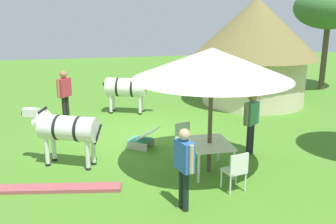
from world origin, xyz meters
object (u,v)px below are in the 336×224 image
(patio_chair_near_hut, at_px, (184,137))
(zebra_nearest_camera, at_px, (127,88))
(patio_chair_near_lawn, at_px, (236,169))
(standing_watcher, at_px, (64,91))
(patio_dining_table, at_px, (209,146))
(zebra_by_umbrella, at_px, (67,129))
(guest_beside_umbrella, at_px, (184,162))
(thatched_hut, at_px, (255,46))
(striped_lounge_chair, at_px, (143,139))
(acacia_tree_far_lawn, at_px, (329,8))
(shade_umbrella, at_px, (212,63))
(guest_behind_table, at_px, (251,118))

(patio_chair_near_hut, bearing_deg, zebra_nearest_camera, -94.81)
(patio_chair_near_lawn, height_order, standing_watcher, standing_watcher)
(patio_dining_table, xyz_separation_m, zebra_by_umbrella, (-1.10, -3.32, 0.30))
(guest_beside_umbrella, distance_m, zebra_nearest_camera, 7.25)
(thatched_hut, relative_size, patio_dining_table, 4.14)
(thatched_hut, xyz_separation_m, striped_lounge_chair, (4.27, -5.11, -2.03))
(guest_beside_umbrella, distance_m, acacia_tree_far_lawn, 13.35)
(patio_chair_near_lawn, height_order, acacia_tree_far_lawn, acacia_tree_far_lawn)
(shade_umbrella, bearing_deg, patio_chair_near_hut, -162.56)
(patio_chair_near_lawn, xyz_separation_m, standing_watcher, (-6.07, -3.79, 0.53))
(standing_watcher, bearing_deg, thatched_hut, 140.30)
(guest_beside_umbrella, bearing_deg, thatched_hut, -49.73)
(striped_lounge_chair, bearing_deg, guest_behind_table, -77.11)
(guest_beside_umbrella, relative_size, standing_watcher, 0.95)
(shade_umbrella, distance_m, guest_behind_table, 2.30)
(patio_chair_near_hut, bearing_deg, guest_beside_umbrella, 58.34)
(thatched_hut, relative_size, striped_lounge_chair, 5.14)
(shade_umbrella, distance_m, patio_chair_near_lawn, 2.39)
(standing_watcher, bearing_deg, acacia_tree_far_lawn, 144.94)
(striped_lounge_chair, relative_size, acacia_tree_far_lawn, 0.21)
(patio_chair_near_lawn, bearing_deg, striped_lounge_chair, 104.93)
(guest_behind_table, relative_size, zebra_by_umbrella, 0.87)
(patio_dining_table, xyz_separation_m, zebra_nearest_camera, (-5.63, -1.36, 0.29))
(striped_lounge_chair, xyz_separation_m, acacia_tree_far_lawn, (-5.94, 9.31, 3.43))
(patio_dining_table, xyz_separation_m, standing_watcher, (-4.96, -3.55, 0.40))
(striped_lounge_chair, bearing_deg, guest_beside_umbrella, -140.87)
(zebra_nearest_camera, relative_size, acacia_tree_far_lawn, 0.44)
(striped_lounge_chair, bearing_deg, thatched_hut, -15.93)
(thatched_hut, distance_m, acacia_tree_far_lawn, 4.74)
(striped_lounge_chair, height_order, acacia_tree_far_lawn, acacia_tree_far_lawn)
(patio_chair_near_lawn, bearing_deg, guest_behind_table, 46.79)
(patio_chair_near_hut, relative_size, acacia_tree_far_lawn, 0.19)
(patio_dining_table, height_order, guest_beside_umbrella, guest_beside_umbrella)
(patio_dining_table, height_order, patio_chair_near_hut, patio_chair_near_hut)
(guest_beside_umbrella, distance_m, striped_lounge_chair, 3.63)
(thatched_hut, distance_m, patio_chair_near_hut, 6.79)
(shade_umbrella, height_order, guest_behind_table, shade_umbrella)
(guest_behind_table, height_order, standing_watcher, standing_watcher)
(thatched_hut, bearing_deg, patio_chair_near_hut, -38.88)
(patio_dining_table, distance_m, guest_beside_umbrella, 1.95)
(patio_dining_table, xyz_separation_m, striped_lounge_chair, (-1.92, -1.33, -0.40))
(patio_dining_table, height_order, striped_lounge_chair, patio_dining_table)
(zebra_by_umbrella, bearing_deg, patio_chair_near_hut, -65.28)
(patio_chair_near_hut, distance_m, guest_beside_umbrella, 2.83)
(patio_dining_table, bearing_deg, zebra_by_umbrella, -108.25)
(shade_umbrella, distance_m, acacia_tree_far_lawn, 11.25)
(thatched_hut, bearing_deg, guest_behind_table, -23.92)
(guest_behind_table, xyz_separation_m, acacia_tree_far_lawn, (-7.01, 6.57, 2.67))
(guest_behind_table, bearing_deg, patio_dining_table, 173.89)
(guest_beside_umbrella, bearing_deg, guest_behind_table, -62.73)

